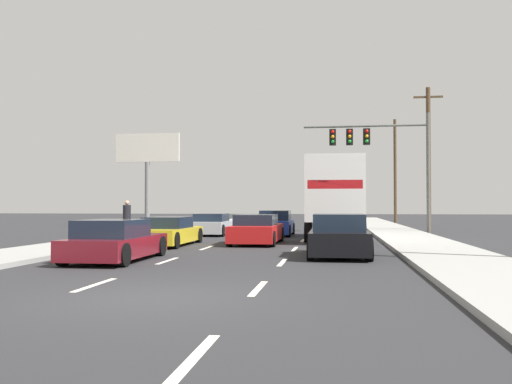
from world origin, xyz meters
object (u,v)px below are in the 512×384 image
(car_black, at_px, (339,237))
(traffic_signal_mast, at_px, (371,144))
(utility_pole_mid, at_px, (429,157))
(roadside_billboard, at_px, (147,159))
(car_red, at_px, (257,230))
(car_silver, at_px, (213,225))
(car_yellow, at_px, (168,232))
(box_truck, at_px, (335,195))
(pedestrian_near_corner, at_px, (127,218))
(car_maroon, at_px, (115,242))
(car_blue, at_px, (276,224))
(utility_pole_far, at_px, (395,169))

(car_black, relative_size, traffic_signal_mast, 0.55)
(car_black, bearing_deg, utility_pole_mid, 72.39)
(traffic_signal_mast, relative_size, roadside_billboard, 1.07)
(car_red, bearing_deg, car_black, -57.45)
(car_silver, distance_m, car_yellow, 7.99)
(car_red, height_order, box_truck, box_truck)
(box_truck, distance_m, utility_pole_mid, 11.37)
(box_truck, relative_size, pedestrian_near_corner, 4.93)
(car_red, height_order, traffic_signal_mast, traffic_signal_mast)
(car_silver, height_order, car_maroon, car_maroon)
(roadside_billboard, xyz_separation_m, pedestrian_near_corner, (3.76, -13.70, -4.07))
(box_truck, bearing_deg, car_blue, 134.22)
(box_truck, relative_size, traffic_signal_mast, 1.14)
(roadside_billboard, bearing_deg, box_truck, -42.71)
(utility_pole_far, distance_m, pedestrian_near_corner, 32.12)
(roadside_billboard, bearing_deg, car_yellow, -68.22)
(box_truck, height_order, roadside_billboard, roadside_billboard)
(car_maroon, bearing_deg, car_red, 67.95)
(car_red, bearing_deg, pedestrian_near_corner, 161.78)
(pedestrian_near_corner, bearing_deg, utility_pole_mid, 33.53)
(car_maroon, xyz_separation_m, pedestrian_near_corner, (-3.50, 9.94, 0.44))
(roadside_billboard, bearing_deg, car_red, -56.80)
(utility_pole_mid, bearing_deg, utility_pole_far, 90.80)
(box_truck, xyz_separation_m, car_black, (0.13, -8.61, -1.50))
(car_black, distance_m, pedestrian_near_corner, 12.60)
(car_blue, height_order, box_truck, box_truck)
(car_yellow, bearing_deg, utility_pole_mid, 48.01)
(car_yellow, distance_m, box_truck, 8.38)
(utility_pole_far, bearing_deg, car_silver, -117.73)
(car_blue, bearing_deg, utility_pole_mid, 34.07)
(car_maroon, height_order, roadside_billboard, roadside_billboard)
(car_yellow, distance_m, utility_pole_mid, 19.34)
(traffic_signal_mast, height_order, roadside_billboard, traffic_signal_mast)
(car_blue, xyz_separation_m, car_black, (3.33, -11.90, 0.01))
(car_yellow, xyz_separation_m, utility_pole_mid, (12.64, 14.04, 4.14))
(car_blue, height_order, traffic_signal_mast, traffic_signal_mast)
(utility_pole_mid, bearing_deg, car_maroon, -121.07)
(car_maroon, bearing_deg, pedestrian_near_corner, 109.40)
(roadside_billboard, bearing_deg, utility_pole_far, 36.18)
(car_black, relative_size, pedestrian_near_corner, 2.38)
(car_maroon, relative_size, pedestrian_near_corner, 2.53)
(traffic_signal_mast, height_order, utility_pole_far, utility_pole_far)
(car_yellow, height_order, car_maroon, car_maroon)
(car_blue, height_order, roadside_billboard, roadside_billboard)
(car_maroon, bearing_deg, car_black, 19.91)
(car_black, xyz_separation_m, traffic_signal_mast, (2.03, 15.90, 4.68))
(car_silver, bearing_deg, car_red, -62.72)
(car_maroon, height_order, car_red, car_red)
(car_red, height_order, utility_pole_mid, utility_pole_mid)
(car_silver, bearing_deg, utility_pole_mid, 25.75)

